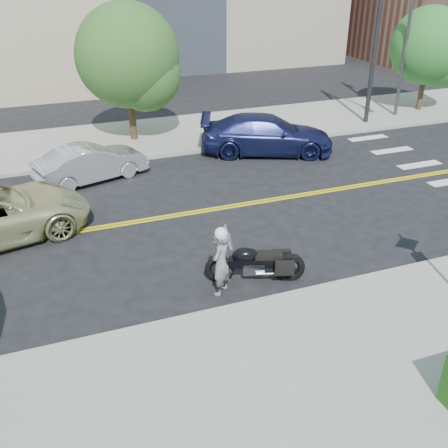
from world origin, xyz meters
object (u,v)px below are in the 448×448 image
motorcyclist (221,261)px  parked_car_silver (91,163)px  motorcycle (256,255)px  parked_car_blue (267,134)px

motorcyclist → parked_car_silver: 8.23m
motorcycle → parked_car_silver: motorcycle is taller
parked_car_silver → parked_car_blue: parked_car_blue is taller
parked_car_silver → motorcyclist: bearing=175.7°
motorcyclist → parked_car_blue: bearing=-163.6°
motorcycle → parked_car_silver: size_ratio=0.61×
motorcyclist → parked_car_silver: (-1.89, 8.01, -0.23)m
motorcycle → parked_car_silver: 8.30m
parked_car_blue → parked_car_silver: bearing=115.0°
motorcyclist → motorcycle: size_ratio=0.74×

